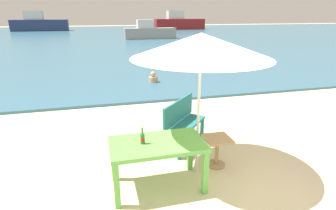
# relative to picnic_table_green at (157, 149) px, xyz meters

# --- Properties ---
(sea_water) EXTENTS (120.00, 50.00, 0.08)m
(sea_water) POSITION_rel_picnic_table_green_xyz_m (1.39, 29.06, -0.61)
(sea_water) COLOR #386B84
(sea_water) RESTS_ON ground_plane
(picnic_table_green) EXTENTS (1.40, 0.80, 0.76)m
(picnic_table_green) POSITION_rel_picnic_table_green_xyz_m (0.00, 0.00, 0.00)
(picnic_table_green) COLOR #60B24C
(picnic_table_green) RESTS_ON ground_plane
(beer_bottle_amber) EXTENTS (0.07, 0.07, 0.26)m
(beer_bottle_amber) POSITION_rel_picnic_table_green_xyz_m (-0.21, 0.01, 0.20)
(beer_bottle_amber) COLOR #2D662D
(beer_bottle_amber) RESTS_ON picnic_table_green
(patio_umbrella) EXTENTS (2.10, 2.10, 2.30)m
(patio_umbrella) POSITION_rel_picnic_table_green_xyz_m (0.72, 0.23, 1.47)
(patio_umbrella) COLOR silver
(patio_umbrella) RESTS_ON ground_plane
(side_table_wood) EXTENTS (0.44, 0.44, 0.54)m
(side_table_wood) POSITION_rel_picnic_table_green_xyz_m (1.13, 0.33, -0.30)
(side_table_wood) COLOR tan
(side_table_wood) RESTS_ON ground_plane
(bench_teal_center) EXTENTS (1.09, 1.12, 0.95)m
(bench_teal_center) POSITION_rel_picnic_table_green_xyz_m (0.78, 1.24, -0.11)
(bench_teal_center) COLOR #237275
(bench_teal_center) RESTS_ON ground_plane
(swimmer_person) EXTENTS (0.34, 0.34, 0.41)m
(swimmer_person) POSITION_rel_picnic_table_green_xyz_m (1.20, 6.29, -0.41)
(swimmer_person) COLOR tan
(swimmer_person) RESTS_ON sea_water
(boat_tanker) EXTENTS (7.85, 2.14, 2.86)m
(boat_tanker) POSITION_rel_picnic_table_green_xyz_m (12.04, 39.40, 0.46)
(boat_tanker) COLOR maroon
(boat_tanker) RESTS_ON sea_water
(boat_ferry) EXTENTS (5.15, 1.40, 1.87)m
(boat_ferry) POSITION_rel_picnic_table_green_xyz_m (4.43, 24.31, 0.10)
(boat_ferry) COLOR gray
(boat_ferry) RESTS_ON sea_water
(boat_fishing_trawler) EXTENTS (7.70, 2.10, 2.80)m
(boat_fishing_trawler) POSITION_rel_picnic_table_green_xyz_m (-8.79, 40.81, 0.44)
(boat_fishing_trawler) COLOR navy
(boat_fishing_trawler) RESTS_ON sea_water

